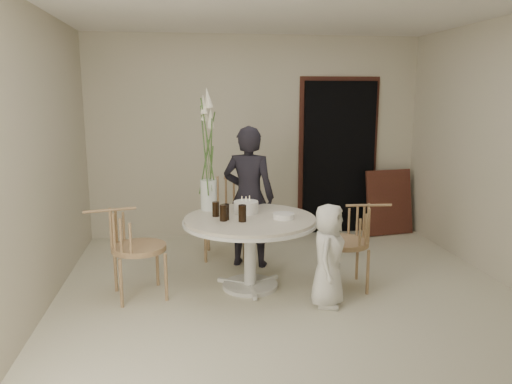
{
  "coord_description": "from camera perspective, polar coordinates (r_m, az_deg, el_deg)",
  "views": [
    {
      "loc": [
        -0.96,
        -4.49,
        1.93
      ],
      "look_at": [
        -0.28,
        0.3,
        0.97
      ],
      "focal_mm": 35.0,
      "sensor_mm": 36.0,
      "label": 1
    }
  ],
  "objects": [
    {
      "name": "ground",
      "position": [
        4.98,
        3.79,
        -11.66
      ],
      "size": [
        4.5,
        4.5,
        0.0
      ],
      "primitive_type": "plane",
      "color": "beige",
      "rests_on": "ground"
    },
    {
      "name": "room_shell",
      "position": [
        4.6,
        4.05,
        7.28
      ],
      "size": [
        4.5,
        4.5,
        4.5
      ],
      "color": "white",
      "rests_on": "ground"
    },
    {
      "name": "doorway",
      "position": [
        7.06,
        9.42,
        3.86
      ],
      "size": [
        1.0,
        0.1,
        2.1
      ],
      "primitive_type": "cube",
      "color": "black",
      "rests_on": "ground"
    },
    {
      "name": "door_trim",
      "position": [
        7.09,
        9.34,
        4.38
      ],
      "size": [
        1.12,
        0.03,
        2.22
      ],
      "primitive_type": "cube",
      "color": "#54211C",
      "rests_on": "ground"
    },
    {
      "name": "table",
      "position": [
        4.96,
        -0.69,
        -4.21
      ],
      "size": [
        1.33,
        1.33,
        0.73
      ],
      "color": "silver",
      "rests_on": "ground"
    },
    {
      "name": "picture_frame",
      "position": [
        7.17,
        14.99,
        -1.14
      ],
      "size": [
        0.7,
        0.3,
        0.9
      ],
      "primitive_type": "cube",
      "rotation": [
        -0.17,
        0.0,
        0.15
      ],
      "color": "#54211C",
      "rests_on": "ground"
    },
    {
      "name": "chair_far",
      "position": [
        6.06,
        -3.49,
        -1.24
      ],
      "size": [
        0.58,
        0.62,
        0.97
      ],
      "rotation": [
        0.0,
        0.0,
        -0.12
      ],
      "color": "tan",
      "rests_on": "ground"
    },
    {
      "name": "chair_right",
      "position": [
        5.09,
        11.35,
        -4.66
      ],
      "size": [
        0.55,
        0.51,
        0.87
      ],
      "rotation": [
        0.0,
        0.0,
        -1.65
      ],
      "color": "tan",
      "rests_on": "ground"
    },
    {
      "name": "chair_left",
      "position": [
        4.87,
        -14.75,
        -5.28
      ],
      "size": [
        0.61,
        0.58,
        0.9
      ],
      "rotation": [
        0.0,
        0.0,
        1.82
      ],
      "color": "tan",
      "rests_on": "ground"
    },
    {
      "name": "girl",
      "position": [
        5.58,
        -0.83,
        -0.57
      ],
      "size": [
        0.67,
        0.55,
        1.59
      ],
      "primitive_type": "imported",
      "rotation": [
        0.0,
        0.0,
        2.8
      ],
      "color": "black",
      "rests_on": "ground"
    },
    {
      "name": "boy",
      "position": [
        4.63,
        8.26,
        -7.19
      ],
      "size": [
        0.48,
        0.56,
        0.96
      ],
      "primitive_type": "imported",
      "rotation": [
        0.0,
        0.0,
        1.11
      ],
      "color": "white",
      "rests_on": "ground"
    },
    {
      "name": "birthday_cake",
      "position": [
        5.1,
        -1.15,
        -1.73
      ],
      "size": [
        0.25,
        0.25,
        0.17
      ],
      "rotation": [
        0.0,
        0.0,
        -0.05
      ],
      "color": "white",
      "rests_on": "table"
    },
    {
      "name": "cola_tumbler_a",
      "position": [
        4.83,
        -3.5,
        -2.29
      ],
      "size": [
        0.08,
        0.08,
        0.15
      ],
      "primitive_type": "cylinder",
      "rotation": [
        0.0,
        0.0,
        0.2
      ],
      "color": "black",
      "rests_on": "table"
    },
    {
      "name": "cola_tumbler_b",
      "position": [
        4.75,
        -1.57,
        -2.45
      ],
      "size": [
        0.09,
        0.09,
        0.16
      ],
      "primitive_type": "cylinder",
      "rotation": [
        0.0,
        0.0,
        -0.17
      ],
      "color": "black",
      "rests_on": "table"
    },
    {
      "name": "cola_tumbler_c",
      "position": [
        4.97,
        -4.63,
        -1.96
      ],
      "size": [
        0.08,
        0.08,
        0.15
      ],
      "primitive_type": "cylinder",
      "rotation": [
        0.0,
        0.0,
        -0.25
      ],
      "color": "black",
      "rests_on": "table"
    },
    {
      "name": "cola_tumbler_d",
      "position": [
        4.79,
        -3.74,
        -2.39
      ],
      "size": [
        0.09,
        0.09,
        0.16
      ],
      "primitive_type": "cylinder",
      "rotation": [
        0.0,
        0.0,
        -0.32
      ],
      "color": "black",
      "rests_on": "table"
    },
    {
      "name": "plate_stack",
      "position": [
        4.88,
        3.17,
        -2.75
      ],
      "size": [
        0.28,
        0.28,
        0.05
      ],
      "primitive_type": "cylinder",
      "rotation": [
        0.0,
        0.0,
        0.43
      ],
      "color": "white",
      "rests_on": "table"
    },
    {
      "name": "flower_vase",
      "position": [
        5.19,
        -5.5,
        3.24
      ],
      "size": [
        0.17,
        0.17,
        1.27
      ],
      "rotation": [
        0.0,
        0.0,
        -0.1
      ],
      "color": "white",
      "rests_on": "table"
    }
  ]
}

